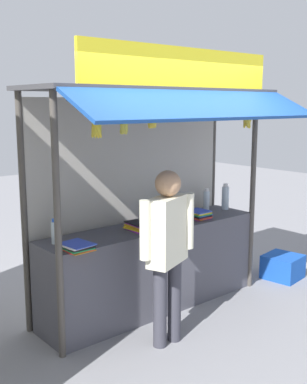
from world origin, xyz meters
The scene contains 18 objects.
ground_plane centered at (0.00, 0.00, 0.00)m, with size 20.00×20.00×0.00m, color gray.
stall_counter centered at (0.00, 0.00, 0.44)m, with size 2.49×0.55×0.88m, color #4C4C56.
stall_structure centered at (0.00, 0.06, 1.55)m, with size 2.69×1.36×2.61m.
water_bottle_front_left centered at (0.93, 0.15, 1.01)m, with size 0.07×0.07×0.26m.
water_bottle_left centered at (1.15, 0.04, 1.03)m, with size 0.09×0.09×0.31m.
water_bottle_far_left centered at (-1.09, 0.08, 0.99)m, with size 0.06×0.06×0.23m.
water_bottle_mid_left centered at (0.28, 0.00, 1.01)m, with size 0.08×0.08×0.27m.
water_bottle_back_right centered at (0.47, 0.17, 0.99)m, with size 0.06×0.06×0.23m.
magazine_stack_right centered at (-1.04, -0.20, 0.91)m, with size 0.26×0.31×0.06m.
magazine_stack_back_left centered at (0.58, -0.08, 0.93)m, with size 0.22×0.26×0.09m.
magazine_stack_far_right centered at (-0.20, -0.04, 0.92)m, with size 0.25×0.28×0.08m.
magazine_stack_front_right centered at (0.09, -0.05, 0.92)m, with size 0.20×0.26×0.08m.
banana_bunch_rightmost centered at (-0.92, -0.38, 1.93)m, with size 0.10×0.10×0.29m.
banana_bunch_inner_left centered at (-0.34, -0.38, 1.97)m, with size 0.11×0.10×0.23m.
banana_bunch_inner_right centered at (0.98, -0.38, 1.94)m, with size 0.11×0.11×0.28m.
banana_bunch_leftmost centered at (-0.64, -0.38, 1.93)m, with size 0.09×0.09×0.27m.
vendor_person centered at (-0.41, -0.67, 0.94)m, with size 0.59×0.34×1.56m.
plastic_crate centered at (1.76, -0.38, 0.14)m, with size 0.41×0.41×0.29m, color #194CB2.
Camera 1 is at (-3.06, -3.63, 2.11)m, focal length 44.64 mm.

